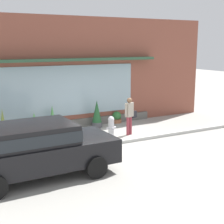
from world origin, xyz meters
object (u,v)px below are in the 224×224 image
(potted_plant_trailing_edge, at_px, (3,124))
(potted_plant_low_front, at_px, (34,124))
(parked_car_black, at_px, (34,147))
(pedestrian_with_handbag, at_px, (130,113))
(potted_plant_corner_tall, at_px, (97,114))
(fire_hydrant, at_px, (111,127))
(potted_plant_near_hydrant, at_px, (52,119))
(potted_plant_doorstep, at_px, (117,117))

(potted_plant_trailing_edge, bearing_deg, potted_plant_low_front, -2.54)
(parked_car_black, height_order, potted_plant_low_front, parked_car_black)
(pedestrian_with_handbag, height_order, parked_car_black, pedestrian_with_handbag)
(parked_car_black, xyz_separation_m, potted_plant_corner_tall, (4.05, 4.42, -0.29))
(potted_plant_corner_tall, relative_size, potted_plant_trailing_edge, 1.02)
(fire_hydrant, bearing_deg, pedestrian_with_handbag, 3.94)
(parked_car_black, distance_m, potted_plant_low_front, 4.59)
(fire_hydrant, height_order, potted_plant_low_front, potted_plant_low_front)
(fire_hydrant, relative_size, potted_plant_near_hydrant, 0.76)
(pedestrian_with_handbag, distance_m, potted_plant_near_hydrant, 3.33)
(potted_plant_near_hydrant, bearing_deg, pedestrian_with_handbag, -36.46)
(parked_car_black, relative_size, potted_plant_corner_tall, 3.64)
(potted_plant_low_front, xyz_separation_m, potted_plant_trailing_edge, (-1.24, 0.06, 0.13))
(fire_hydrant, distance_m, potted_plant_near_hydrant, 2.69)
(potted_plant_low_front, distance_m, potted_plant_trailing_edge, 1.25)
(fire_hydrant, xyz_separation_m, parked_car_black, (-3.79, -2.56, 0.44))
(fire_hydrant, xyz_separation_m, potted_plant_trailing_edge, (-3.84, 1.91, 0.15))
(potted_plant_corner_tall, bearing_deg, pedestrian_with_handbag, -70.44)
(potted_plant_near_hydrant, bearing_deg, fire_hydrant, -49.02)
(potted_plant_low_front, bearing_deg, potted_plant_trailing_edge, 177.46)
(potted_plant_corner_tall, height_order, potted_plant_doorstep, potted_plant_corner_tall)
(potted_plant_near_hydrant, bearing_deg, potted_plant_doorstep, 2.97)
(parked_car_black, xyz_separation_m, potted_plant_near_hydrant, (2.02, 4.59, -0.32))
(pedestrian_with_handbag, relative_size, potted_plant_trailing_edge, 1.29)
(potted_plant_low_front, distance_m, potted_plant_near_hydrant, 0.86)
(fire_hydrant, xyz_separation_m, potted_plant_near_hydrant, (-1.76, 2.03, 0.12))
(potted_plant_corner_tall, xyz_separation_m, potted_plant_near_hydrant, (-2.03, 0.17, -0.03))
(potted_plant_doorstep, bearing_deg, fire_hydrant, -123.81)
(potted_plant_low_front, relative_size, potted_plant_doorstep, 1.73)
(potted_plant_low_front, bearing_deg, parked_car_black, -105.10)
(parked_car_black, relative_size, potted_plant_near_hydrant, 3.87)
(fire_hydrant, relative_size, potted_plant_corner_tall, 0.72)
(pedestrian_with_handbag, bearing_deg, potted_plant_near_hydrant, 122.52)
(parked_car_black, bearing_deg, pedestrian_with_handbag, 27.98)
(parked_car_black, bearing_deg, fire_hydrant, 32.81)
(parked_car_black, height_order, potted_plant_trailing_edge, parked_car_black)
(fire_hydrant, distance_m, pedestrian_with_handbag, 1.02)
(potted_plant_doorstep, bearing_deg, potted_plant_corner_tall, -164.42)
(fire_hydrant, height_order, potted_plant_trailing_edge, potted_plant_trailing_edge)
(pedestrian_with_handbag, xyz_separation_m, potted_plant_low_front, (-3.50, 1.79, -0.45))
(potted_plant_low_front, relative_size, potted_plant_trailing_edge, 0.78)
(potted_plant_corner_tall, bearing_deg, potted_plant_doorstep, 15.58)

